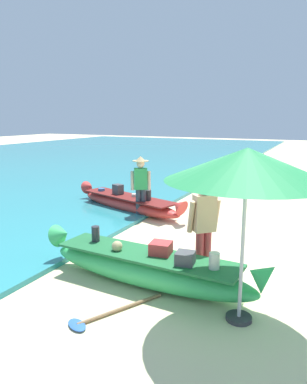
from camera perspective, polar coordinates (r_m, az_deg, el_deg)
ground_plane at (r=6.91m, az=10.60°, el=-11.93°), size 80.00×80.00×0.00m
sea at (r=21.76m, az=-23.14°, el=3.80°), size 24.00×56.00×0.10m
boat_green_foreground at (r=6.07m, az=-1.11°, el=-11.91°), size 4.09×0.92×0.84m
boat_red_midground at (r=10.67m, az=-4.05°, el=-1.69°), size 4.18×1.86×0.76m
person_vendor_hatted at (r=9.84m, az=-2.06°, el=1.52°), size 0.58×0.46×1.72m
person_tourist_customer at (r=6.12m, az=8.06°, el=-5.21°), size 0.54×0.53×1.73m
patio_umbrella_large at (r=4.69m, az=14.69°, el=4.13°), size 2.12×2.12×2.39m
paddle at (r=5.38m, az=-7.65°, el=-18.79°), size 0.89×1.42×0.05m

